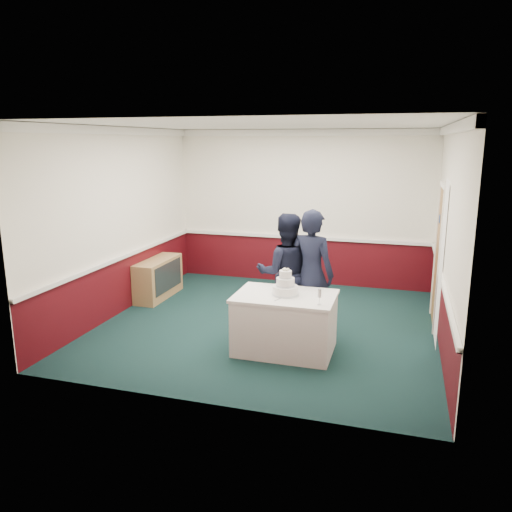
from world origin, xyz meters
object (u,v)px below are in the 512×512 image
(sideboard, at_px, (158,278))
(person_woman, at_px, (311,274))
(champagne_flute, at_px, (320,294))
(wedding_cake, at_px, (285,287))
(cake_knife, at_px, (279,299))
(person_man, at_px, (285,273))
(cake_table, at_px, (285,323))

(sideboard, bearing_deg, person_woman, -19.38)
(champagne_flute, relative_size, person_woman, 0.11)
(person_woman, bearing_deg, sideboard, -4.36)
(wedding_cake, bearing_deg, person_woman, 70.26)
(wedding_cake, xyz_separation_m, person_woman, (0.23, 0.63, 0.03))
(cake_knife, height_order, champagne_flute, champagne_flute)
(person_man, bearing_deg, cake_table, 86.57)
(cake_table, relative_size, person_woman, 0.71)
(cake_table, bearing_deg, cake_knife, -98.53)
(wedding_cake, bearing_deg, sideboard, 148.56)
(sideboard, height_order, person_woman, person_woman)
(champagne_flute, bearing_deg, cake_table, 150.75)
(cake_table, bearing_deg, sideboard, 148.56)
(cake_knife, bearing_deg, wedding_cake, 101.45)
(sideboard, relative_size, champagne_flute, 5.85)
(cake_table, distance_m, person_woman, 0.86)
(sideboard, bearing_deg, cake_table, -31.44)
(cake_knife, relative_size, person_man, 0.12)
(sideboard, bearing_deg, champagne_flute, -31.11)
(sideboard, distance_m, champagne_flute, 3.84)
(person_woman, bearing_deg, champagne_flute, 121.64)
(cake_table, bearing_deg, person_man, 103.18)
(wedding_cake, relative_size, cake_knife, 1.65)
(cake_table, distance_m, person_man, 0.91)
(cake_knife, distance_m, person_man, 0.97)
(person_man, height_order, person_woman, person_woman)
(person_woman, bearing_deg, cake_knife, 87.87)
(champagne_flute, relative_size, person_man, 0.12)
(sideboard, xyz_separation_m, person_man, (2.57, -0.93, 0.53))
(cake_table, height_order, person_woman, person_woman)
(cake_knife, distance_m, person_woman, 0.88)
(person_man, xyz_separation_m, person_woman, (0.40, -0.12, 0.05))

